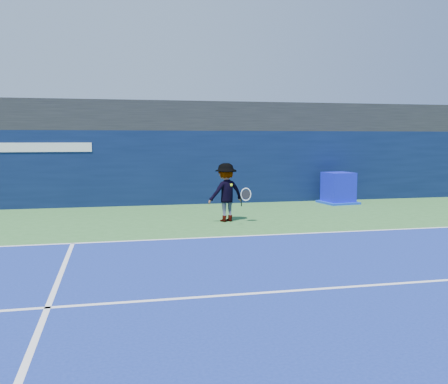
# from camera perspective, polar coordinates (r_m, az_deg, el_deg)

# --- Properties ---
(ground) EXTENTS (80.00, 80.00, 0.00)m
(ground) POSITION_cam_1_polar(r_m,az_deg,el_deg) (11.12, 8.67, -7.85)
(ground) COLOR #356F32
(ground) RESTS_ON ground
(baseline) EXTENTS (24.00, 0.10, 0.01)m
(baseline) POSITION_cam_1_polar(r_m,az_deg,el_deg) (13.89, 4.20, -4.96)
(baseline) COLOR white
(baseline) RESTS_ON ground
(service_line) EXTENTS (24.00, 0.10, 0.01)m
(service_line) POSITION_cam_1_polar(r_m,az_deg,el_deg) (9.35, 13.16, -10.58)
(service_line) COLOR white
(service_line) RESTS_ON ground
(stadium_band) EXTENTS (36.00, 3.00, 1.20)m
(stadium_band) POSITION_cam_1_polar(r_m,az_deg,el_deg) (21.93, -2.17, 8.52)
(stadium_band) COLOR black
(stadium_band) RESTS_ON back_wall_assembly
(back_wall_assembly) EXTENTS (36.00, 1.03, 3.00)m
(back_wall_assembly) POSITION_cam_1_polar(r_m,az_deg,el_deg) (20.96, -1.67, 2.89)
(back_wall_assembly) COLOR #0A1638
(back_wall_assembly) RESTS_ON ground
(equipment_cart) EXTENTS (1.52, 1.52, 1.29)m
(equipment_cart) POSITION_cam_1_polar(r_m,az_deg,el_deg) (21.22, 12.93, 0.31)
(equipment_cart) COLOR #0E12C7
(equipment_cart) RESTS_ON ground
(tennis_player) EXTENTS (1.45, 1.03, 1.89)m
(tennis_player) POSITION_cam_1_polar(r_m,az_deg,el_deg) (16.11, 0.22, -0.05)
(tennis_player) COLOR white
(tennis_player) RESTS_ON ground
(tennis_ball) EXTENTS (0.08, 0.08, 0.08)m
(tennis_ball) POSITION_cam_1_polar(r_m,az_deg,el_deg) (15.11, 0.85, 0.82)
(tennis_ball) COLOR #D1F21A
(tennis_ball) RESTS_ON ground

